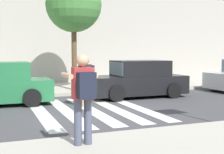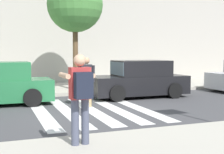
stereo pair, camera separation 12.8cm
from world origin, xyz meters
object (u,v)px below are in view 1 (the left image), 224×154
at_px(parked_car_black, 138,80).
at_px(street_tree_center, 74,5).
at_px(photographer_with_backpack, 83,91).
at_px(pedestrian_crossing, 86,79).

xyz_separation_m(parked_car_black, street_tree_center, (-2.18, 2.23, 3.33)).
bearing_deg(parked_car_black, street_tree_center, 134.28).
height_order(photographer_with_backpack, parked_car_black, photographer_with_backpack).
relative_size(parked_car_black, street_tree_center, 0.79).
height_order(photographer_with_backpack, pedestrian_crossing, photographer_with_backpack).
bearing_deg(photographer_with_backpack, pedestrian_crossing, 72.82).
bearing_deg(street_tree_center, pedestrian_crossing, -98.36).
distance_m(parked_car_black, street_tree_center, 4.56).
xyz_separation_m(photographer_with_backpack, pedestrian_crossing, (1.43, 4.63, -0.19)).
distance_m(pedestrian_crossing, parked_car_black, 3.18).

